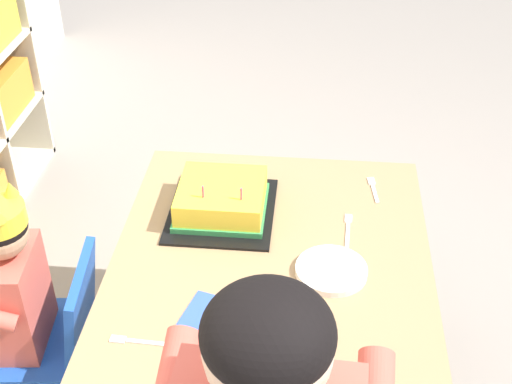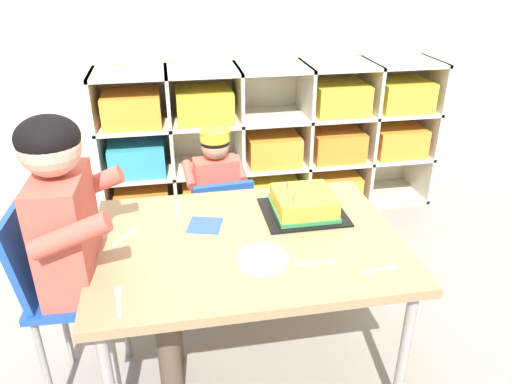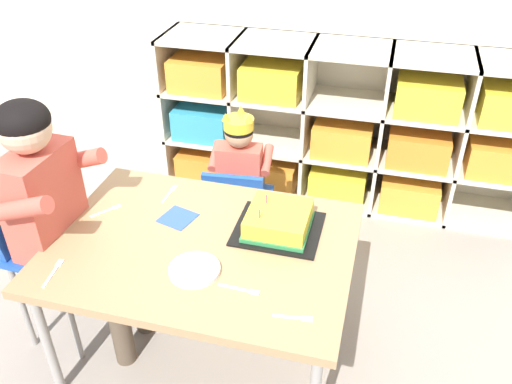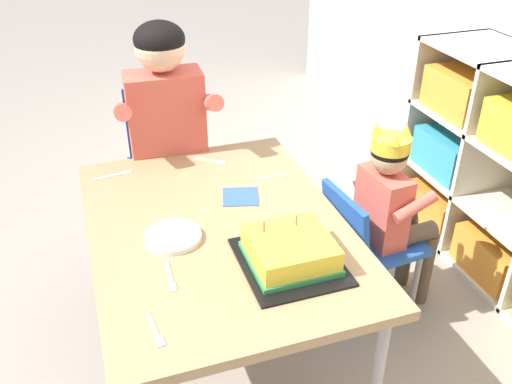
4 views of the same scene
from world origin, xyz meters
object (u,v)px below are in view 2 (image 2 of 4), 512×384
at_px(birthday_cake_on_tray, 304,205).
at_px(fork_scattered_mid_table, 118,299).
at_px(fork_at_table_front_edge, 127,235).
at_px(adult_helper_seated, 87,233).
at_px(activity_table, 247,248).
at_px(paper_plate_stack, 263,259).
at_px(classroom_chair_blue, 220,217).
at_px(child_with_crown, 215,180).
at_px(classroom_chair_adult_side, 60,283).
at_px(fork_near_child_seat, 178,208).
at_px(fork_by_napkin, 382,269).
at_px(fork_near_cake_tray, 318,262).

relative_size(birthday_cake_on_tray, fork_scattered_mid_table, 2.27).
bearing_deg(fork_at_table_front_edge, adult_helper_seated, -0.07).
distance_m(activity_table, paper_plate_stack, 0.16).
distance_m(classroom_chair_blue, child_with_crown, 0.18).
distance_m(birthday_cake_on_tray, fork_at_table_front_edge, 0.69).
height_order(classroom_chair_adult_side, birthday_cake_on_tray, classroom_chair_adult_side).
bearing_deg(classroom_chair_adult_side, fork_at_table_front_edge, -56.31).
relative_size(fork_at_table_front_edge, fork_near_child_seat, 0.83).
bearing_deg(paper_plate_stack, fork_near_child_seat, 121.93).
height_order(classroom_chair_adult_side, fork_by_napkin, classroom_chair_adult_side).
relative_size(activity_table, paper_plate_stack, 6.21).
bearing_deg(paper_plate_stack, birthday_cake_on_tray, 53.40).
xyz_separation_m(activity_table, fork_near_child_seat, (-0.24, 0.28, 0.04)).
distance_m(fork_at_table_front_edge, fork_scattered_mid_table, 0.38).
relative_size(fork_by_napkin, fork_near_cake_tray, 0.87).
relative_size(activity_table, fork_near_child_seat, 8.33).
xyz_separation_m(classroom_chair_adult_side, adult_helper_seated, (0.12, -0.01, 0.19)).
distance_m(classroom_chair_blue, fork_near_cake_tray, 0.85).
xyz_separation_m(birthday_cake_on_tray, fork_at_table_front_edge, (-0.69, -0.05, -0.04)).
xyz_separation_m(classroom_chair_blue, fork_at_table_front_edge, (-0.40, -0.49, 0.23)).
bearing_deg(fork_at_table_front_edge, birthday_cake_on_tray, 132.27).
xyz_separation_m(birthday_cake_on_tray, fork_scattered_mid_table, (-0.70, -0.43, -0.04)).
bearing_deg(child_with_crown, fork_by_napkin, 109.78).
height_order(child_with_crown, fork_at_table_front_edge, child_with_crown).
height_order(activity_table, child_with_crown, child_with_crown).
bearing_deg(fork_near_cake_tray, fork_by_napkin, 161.64).
xyz_separation_m(fork_at_table_front_edge, fork_near_cake_tray, (0.64, -0.30, 0.00)).
distance_m(classroom_chair_adult_side, fork_at_table_front_edge, 0.28).
distance_m(fork_scattered_mid_table, fork_near_cake_tray, 0.66).
bearing_deg(paper_plate_stack, fork_near_cake_tray, -13.56).
bearing_deg(paper_plate_stack, fork_at_table_front_edge, 151.50).
height_order(birthday_cake_on_tray, paper_plate_stack, birthday_cake_on_tray).
bearing_deg(activity_table, fork_near_cake_tray, -43.01).
xyz_separation_m(classroom_chair_adult_side, fork_near_child_seat, (0.42, 0.32, 0.09)).
xyz_separation_m(classroom_chair_blue, fork_near_child_seat, (-0.20, -0.30, 0.23)).
height_order(child_with_crown, fork_scattered_mid_table, child_with_crown).
bearing_deg(fork_scattered_mid_table, fork_at_table_front_edge, 172.26).
bearing_deg(adult_helper_seated, paper_plate_stack, -97.94).
bearing_deg(paper_plate_stack, activity_table, 100.89).
height_order(activity_table, fork_near_child_seat, fork_near_child_seat).
distance_m(child_with_crown, fork_by_napkin, 1.07).
bearing_deg(birthday_cake_on_tray, fork_scattered_mid_table, -148.31).
distance_m(child_with_crown, classroom_chair_adult_side, 0.95).
distance_m(paper_plate_stack, fork_near_child_seat, 0.51).
bearing_deg(adult_helper_seated, classroom_chair_blue, -36.16).
bearing_deg(child_with_crown, fork_near_cake_tray, 100.58).
bearing_deg(birthday_cake_on_tray, child_with_crown, 119.65).
distance_m(activity_table, fork_at_table_front_edge, 0.45).
xyz_separation_m(birthday_cake_on_tray, paper_plate_stack, (-0.23, -0.31, -0.03)).
relative_size(child_with_crown, birthday_cake_on_tray, 2.48).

